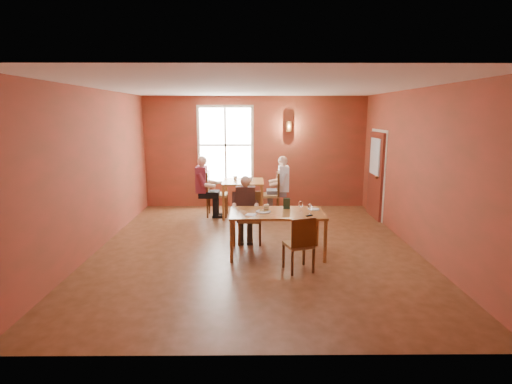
{
  "coord_description": "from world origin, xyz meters",
  "views": [
    {
      "loc": [
        -0.06,
        -7.35,
        2.54
      ],
      "look_at": [
        0.0,
        0.2,
        1.05
      ],
      "focal_mm": 28.0,
      "sensor_mm": 36.0,
      "label": 1
    }
  ],
  "objects_px": {
    "main_table": "(277,233)",
    "chair_diner_white": "(269,194)",
    "diner_main": "(250,212)",
    "diner_white": "(270,187)",
    "chair_diner_main": "(250,218)",
    "chair_diner_maroon": "(217,194)",
    "second_table": "(243,198)",
    "diner_maroon": "(216,187)",
    "chair_empty": "(299,243)"
  },
  "relations": [
    {
      "from": "main_table",
      "to": "chair_diner_white",
      "type": "bearing_deg",
      "value": 90.67
    },
    {
      "from": "diner_main",
      "to": "diner_white",
      "type": "xyz_separation_m",
      "value": [
        0.5,
        2.18,
        0.09
      ]
    },
    {
      "from": "main_table",
      "to": "diner_white",
      "type": "distance_m",
      "value": 2.82
    },
    {
      "from": "diner_main",
      "to": "chair_diner_white",
      "type": "xyz_separation_m",
      "value": [
        0.47,
        2.18,
        -0.08
      ]
    },
    {
      "from": "diner_main",
      "to": "chair_diner_main",
      "type": "bearing_deg",
      "value": -90.0
    },
    {
      "from": "diner_main",
      "to": "chair_diner_maroon",
      "type": "relative_size",
      "value": 1.12
    },
    {
      "from": "diner_main",
      "to": "chair_diner_maroon",
      "type": "height_order",
      "value": "diner_main"
    },
    {
      "from": "second_table",
      "to": "diner_maroon",
      "type": "xyz_separation_m",
      "value": [
        -0.68,
        0.0,
        0.29
      ]
    },
    {
      "from": "second_table",
      "to": "chair_empty",
      "type": "bearing_deg",
      "value": -74.57
    },
    {
      "from": "diner_main",
      "to": "chair_diner_white",
      "type": "relative_size",
      "value": 1.15
    },
    {
      "from": "second_table",
      "to": "chair_diner_maroon",
      "type": "height_order",
      "value": "chair_diner_maroon"
    },
    {
      "from": "chair_empty",
      "to": "chair_diner_maroon",
      "type": "xyz_separation_m",
      "value": [
        -1.64,
        3.58,
        0.1
      ]
    },
    {
      "from": "diner_white",
      "to": "chair_diner_maroon",
      "type": "height_order",
      "value": "diner_white"
    },
    {
      "from": "main_table",
      "to": "second_table",
      "type": "distance_m",
      "value": 2.88
    },
    {
      "from": "chair_diner_white",
      "to": "chair_diner_main",
      "type": "bearing_deg",
      "value": 167.75
    },
    {
      "from": "chair_empty",
      "to": "chair_diner_white",
      "type": "height_order",
      "value": "chair_diner_white"
    },
    {
      "from": "diner_main",
      "to": "diner_maroon",
      "type": "height_order",
      "value": "diner_maroon"
    },
    {
      "from": "main_table",
      "to": "second_table",
      "type": "xyz_separation_m",
      "value": [
        -0.68,
        2.8,
        0.05
      ]
    },
    {
      "from": "second_table",
      "to": "main_table",
      "type": "bearing_deg",
      "value": -76.31
    },
    {
      "from": "second_table",
      "to": "chair_diner_maroon",
      "type": "distance_m",
      "value": 0.66
    },
    {
      "from": "second_table",
      "to": "diner_main",
      "type": "bearing_deg",
      "value": -85.22
    },
    {
      "from": "second_table",
      "to": "chair_diner_white",
      "type": "xyz_separation_m",
      "value": [
        0.65,
        0.0,
        0.11
      ]
    },
    {
      "from": "main_table",
      "to": "diner_main",
      "type": "bearing_deg",
      "value": 128.88
    },
    {
      "from": "diner_maroon",
      "to": "diner_white",
      "type": "bearing_deg",
      "value": 90.0
    },
    {
      "from": "main_table",
      "to": "chair_diner_maroon",
      "type": "distance_m",
      "value": 3.11
    },
    {
      "from": "main_table",
      "to": "chair_diner_maroon",
      "type": "xyz_separation_m",
      "value": [
        -1.33,
        2.8,
        0.17
      ]
    },
    {
      "from": "chair_diner_main",
      "to": "chair_diner_white",
      "type": "height_order",
      "value": "chair_diner_white"
    },
    {
      "from": "main_table",
      "to": "diner_main",
      "type": "relative_size",
      "value": 1.33
    },
    {
      "from": "main_table",
      "to": "chair_diner_maroon",
      "type": "relative_size",
      "value": 1.5
    },
    {
      "from": "chair_diner_main",
      "to": "diner_maroon",
      "type": "height_order",
      "value": "diner_maroon"
    },
    {
      "from": "diner_maroon",
      "to": "chair_diner_white",
      "type": "bearing_deg",
      "value": 90.0
    },
    {
      "from": "chair_empty",
      "to": "diner_white",
      "type": "xyz_separation_m",
      "value": [
        -0.31,
        3.58,
        0.26
      ]
    },
    {
      "from": "diner_main",
      "to": "chair_diner_maroon",
      "type": "bearing_deg",
      "value": -69.12
    },
    {
      "from": "chair_diner_white",
      "to": "diner_white",
      "type": "xyz_separation_m",
      "value": [
        0.03,
        0.0,
        0.17
      ]
    },
    {
      "from": "second_table",
      "to": "diner_maroon",
      "type": "bearing_deg",
      "value": 180.0
    },
    {
      "from": "second_table",
      "to": "diner_white",
      "type": "height_order",
      "value": "diner_white"
    },
    {
      "from": "chair_diner_white",
      "to": "diner_maroon",
      "type": "bearing_deg",
      "value": 90.0
    },
    {
      "from": "chair_diner_white",
      "to": "second_table",
      "type": "bearing_deg",
      "value": 90.0
    },
    {
      "from": "chair_diner_white",
      "to": "diner_white",
      "type": "height_order",
      "value": "diner_white"
    },
    {
      "from": "chair_diner_main",
      "to": "chair_diner_white",
      "type": "xyz_separation_m",
      "value": [
        0.47,
        2.15,
        0.05
      ]
    },
    {
      "from": "diner_white",
      "to": "diner_maroon",
      "type": "distance_m",
      "value": 1.36
    },
    {
      "from": "chair_diner_white",
      "to": "diner_maroon",
      "type": "height_order",
      "value": "diner_maroon"
    },
    {
      "from": "main_table",
      "to": "chair_diner_main",
      "type": "distance_m",
      "value": 0.83
    },
    {
      "from": "main_table",
      "to": "chair_diner_white",
      "type": "relative_size",
      "value": 1.53
    },
    {
      "from": "chair_diner_main",
      "to": "diner_main",
      "type": "distance_m",
      "value": 0.13
    },
    {
      "from": "diner_white",
      "to": "main_table",
      "type": "bearing_deg",
      "value": -179.95
    },
    {
      "from": "diner_maroon",
      "to": "diner_main",
      "type": "bearing_deg",
      "value": 21.56
    },
    {
      "from": "chair_diner_main",
      "to": "second_table",
      "type": "relative_size",
      "value": 1.0
    },
    {
      "from": "diner_main",
      "to": "chair_empty",
      "type": "relative_size",
      "value": 1.37
    },
    {
      "from": "second_table",
      "to": "chair_diner_main",
      "type": "bearing_deg",
      "value": -85.15
    }
  ]
}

